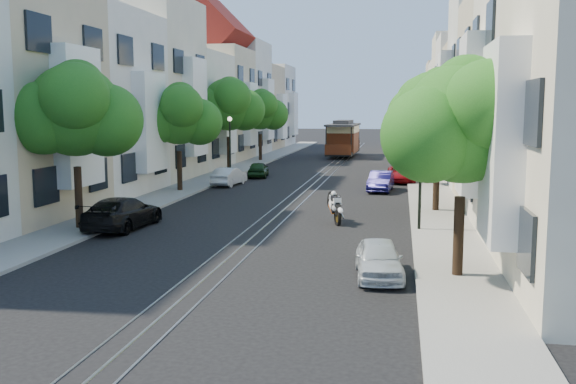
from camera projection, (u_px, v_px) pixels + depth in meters
The scene contains 27 objects.
ground at pixel (328, 171), 50.07m from camera, with size 200.00×200.00×0.00m, color black.
sidewalk_east at pixel (423, 172), 48.82m from camera, with size 2.50×80.00×0.12m, color gray.
sidewalk_west at pixel (238, 169), 51.30m from camera, with size 2.50×80.00×0.12m, color gray.
rail_left at pixel (321, 171), 50.16m from camera, with size 0.06×80.00×0.02m, color gray.
rail_slot at pixel (328, 171), 50.07m from camera, with size 0.06×80.00×0.02m, color gray.
rail_right at pixel (335, 171), 49.97m from camera, with size 0.06×80.00×0.02m, color gray.
lane_line at pixel (328, 171), 50.07m from camera, with size 0.08×80.00×0.01m, color tan.
townhouses_east at pixel (489, 104), 47.27m from camera, with size 7.75×72.00×12.00m.
townhouses_west at pixel (182, 105), 51.35m from camera, with size 7.75×72.00×11.76m.
tree_e_a at pixel (465, 126), 17.95m from camera, with size 4.72×3.87×6.27m.
tree_e_b at pixel (440, 111), 29.63m from camera, with size 4.93×4.08×6.68m.
tree_e_c at pixel (430, 113), 40.39m from camera, with size 4.84×3.99×6.52m.
tree_e_d at pixel (424, 108), 51.09m from camera, with size 5.01×4.16×6.85m.
tree_w_a at pixel (76, 112), 25.26m from camera, with size 4.93×4.08×6.68m.
tree_w_b at pixel (179, 117), 37.02m from camera, with size 4.72×3.87×6.27m.
tree_w_c at pixel (229, 105), 47.67m from camera, with size 5.13×4.28×7.09m.
tree_w_d at pixel (261, 111), 58.48m from camera, with size 4.84×3.99×6.52m.
lamp_east at pixel (421, 161), 25.18m from camera, with size 0.32×0.32×4.16m.
lamp_west at pixel (230, 137), 44.92m from camera, with size 0.32×0.32×4.16m.
sportbike_rider at pixel (335, 205), 27.34m from camera, with size 0.83×1.87×1.35m.
cable_car at pixel (343, 137), 64.28m from camera, with size 2.94×8.76×3.34m.
parked_car_e_near at pixel (379, 259), 18.60m from camera, with size 1.31×3.26×1.11m, color silver.
parked_car_e_mid at pixel (381, 181), 37.82m from camera, with size 1.26×3.61×1.19m, color #100D45.
parked_car_e_far at pixel (401, 173), 42.50m from camera, with size 1.95×4.23×1.18m, color maroon.
parked_car_w_near at pixel (123, 213), 26.10m from camera, with size 1.84×4.53×1.31m, color black.
parked_car_w_mid at pixel (229, 176), 40.67m from camera, with size 1.21×3.48×1.15m, color silver.
parked_car_w_far at pixel (258, 169), 45.42m from camera, with size 1.31×3.25×1.11m, color #143314.
Camera 1 is at (5.49, -21.65, 4.92)m, focal length 40.00 mm.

